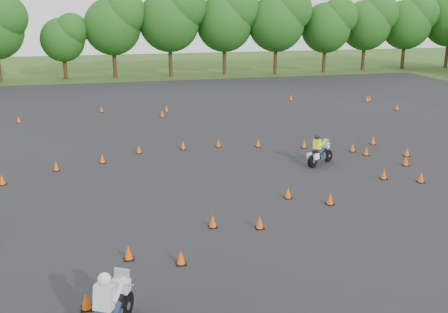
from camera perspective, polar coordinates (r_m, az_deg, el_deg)
name	(u,v)px	position (r m, az deg, el deg)	size (l,w,h in m)	color
ground	(249,217)	(18.87, 2.93, -6.89)	(140.00, 140.00, 0.00)	#2D5119
asphalt_pad	(214,169)	(24.30, -1.13, -1.38)	(62.00, 62.00, 0.00)	black
treeline	(199,36)	(52.55, -2.87, 13.54)	(87.11, 32.49, 10.55)	#1D4E16
traffic_cones	(220,168)	(23.70, -0.50, -1.29)	(36.48, 32.87, 0.45)	#E85009
rider_yellow	(321,150)	(25.19, 11.08, 0.77)	(1.97, 0.61, 1.52)	yellow
rider_white	(108,304)	(12.35, -13.12, -16.13)	(2.41, 0.74, 1.86)	beige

